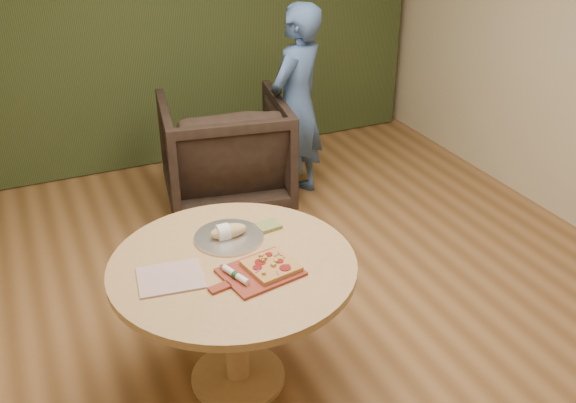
{
  "coord_description": "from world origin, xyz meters",
  "views": [
    {
      "loc": [
        -1.21,
        -2.52,
        2.48
      ],
      "look_at": [
        0.04,
        0.25,
        0.84
      ],
      "focal_mm": 40.0,
      "sensor_mm": 36.0,
      "label": 1
    }
  ],
  "objects_px": {
    "pizza_paddle": "(259,273)",
    "person_standing": "(296,105)",
    "bread_roll": "(227,232)",
    "serving_tray": "(229,237)",
    "flatbread_pizza": "(271,266)",
    "armchair": "(225,147)",
    "pedestal_table": "(234,286)",
    "cutlery_roll": "(236,275)"
  },
  "relations": [
    {
      "from": "bread_roll",
      "to": "armchair",
      "type": "xyz_separation_m",
      "value": [
        0.57,
        1.72,
        -0.31
      ]
    },
    {
      "from": "flatbread_pizza",
      "to": "armchair",
      "type": "bearing_deg",
      "value": 76.98
    },
    {
      "from": "pedestal_table",
      "to": "armchair",
      "type": "xyz_separation_m",
      "value": [
        0.62,
        1.93,
        -0.13
      ]
    },
    {
      "from": "serving_tray",
      "to": "armchair",
      "type": "distance_m",
      "value": 1.83
    },
    {
      "from": "pizza_paddle",
      "to": "person_standing",
      "type": "distance_m",
      "value": 2.24
    },
    {
      "from": "pizza_paddle",
      "to": "cutlery_roll",
      "type": "height_order",
      "value": "cutlery_roll"
    },
    {
      "from": "pizza_paddle",
      "to": "flatbread_pizza",
      "type": "distance_m",
      "value": 0.07
    },
    {
      "from": "pedestal_table",
      "to": "pizza_paddle",
      "type": "bearing_deg",
      "value": -62.6
    },
    {
      "from": "flatbread_pizza",
      "to": "cutlery_roll",
      "type": "distance_m",
      "value": 0.18
    },
    {
      "from": "pedestal_table",
      "to": "pizza_paddle",
      "type": "distance_m",
      "value": 0.22
    },
    {
      "from": "serving_tray",
      "to": "person_standing",
      "type": "relative_size",
      "value": 0.23
    },
    {
      "from": "pizza_paddle",
      "to": "armchair",
      "type": "relative_size",
      "value": 0.48
    },
    {
      "from": "pedestal_table",
      "to": "pizza_paddle",
      "type": "relative_size",
      "value": 2.58
    },
    {
      "from": "cutlery_roll",
      "to": "bread_roll",
      "type": "bearing_deg",
      "value": 57.45
    },
    {
      "from": "pedestal_table",
      "to": "serving_tray",
      "type": "xyz_separation_m",
      "value": [
        0.06,
        0.21,
        0.15
      ]
    },
    {
      "from": "serving_tray",
      "to": "person_standing",
      "type": "distance_m",
      "value": 1.94
    },
    {
      "from": "pizza_paddle",
      "to": "armchair",
      "type": "distance_m",
      "value": 2.16
    },
    {
      "from": "pizza_paddle",
      "to": "flatbread_pizza",
      "type": "height_order",
      "value": "flatbread_pizza"
    },
    {
      "from": "bread_roll",
      "to": "person_standing",
      "type": "relative_size",
      "value": 0.12
    },
    {
      "from": "flatbread_pizza",
      "to": "serving_tray",
      "type": "distance_m",
      "value": 0.37
    },
    {
      "from": "pizza_paddle",
      "to": "cutlery_roll",
      "type": "relative_size",
      "value": 2.4
    },
    {
      "from": "pizza_paddle",
      "to": "person_standing",
      "type": "xyz_separation_m",
      "value": [
        1.1,
        1.95,
        0.03
      ]
    },
    {
      "from": "cutlery_roll",
      "to": "armchair",
      "type": "height_order",
      "value": "armchair"
    },
    {
      "from": "cutlery_roll",
      "to": "serving_tray",
      "type": "relative_size",
      "value": 0.55
    },
    {
      "from": "flatbread_pizza",
      "to": "serving_tray",
      "type": "bearing_deg",
      "value": 103.51
    },
    {
      "from": "cutlery_roll",
      "to": "bread_roll",
      "type": "xyz_separation_m",
      "value": [
        0.09,
        0.36,
        0.01
      ]
    },
    {
      "from": "pizza_paddle",
      "to": "person_standing",
      "type": "height_order",
      "value": "person_standing"
    },
    {
      "from": "armchair",
      "to": "pizza_paddle",
      "type": "bearing_deg",
      "value": 84.99
    },
    {
      "from": "serving_tray",
      "to": "bread_roll",
      "type": "height_order",
      "value": "bread_roll"
    },
    {
      "from": "flatbread_pizza",
      "to": "bread_roll",
      "type": "xyz_separation_m",
      "value": [
        -0.09,
        0.35,
        0.02
      ]
    },
    {
      "from": "pedestal_table",
      "to": "cutlery_roll",
      "type": "xyz_separation_m",
      "value": [
        -0.04,
        -0.15,
        0.17
      ]
    },
    {
      "from": "flatbread_pizza",
      "to": "cutlery_roll",
      "type": "relative_size",
      "value": 1.32
    },
    {
      "from": "bread_roll",
      "to": "person_standing",
      "type": "height_order",
      "value": "person_standing"
    },
    {
      "from": "serving_tray",
      "to": "bread_roll",
      "type": "bearing_deg",
      "value": 180.0
    },
    {
      "from": "bread_roll",
      "to": "armchair",
      "type": "height_order",
      "value": "armchair"
    },
    {
      "from": "pizza_paddle",
      "to": "bread_roll",
      "type": "xyz_separation_m",
      "value": [
        -0.03,
        0.36,
        0.04
      ]
    },
    {
      "from": "flatbread_pizza",
      "to": "armchair",
      "type": "height_order",
      "value": "armchair"
    },
    {
      "from": "person_standing",
      "to": "armchair",
      "type": "bearing_deg",
      "value": -45.85
    },
    {
      "from": "pizza_paddle",
      "to": "bread_roll",
      "type": "bearing_deg",
      "value": 84.01
    },
    {
      "from": "serving_tray",
      "to": "person_standing",
      "type": "height_order",
      "value": "person_standing"
    },
    {
      "from": "flatbread_pizza",
      "to": "person_standing",
      "type": "bearing_deg",
      "value": 61.97
    },
    {
      "from": "pedestal_table",
      "to": "bread_roll",
      "type": "distance_m",
      "value": 0.28
    }
  ]
}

